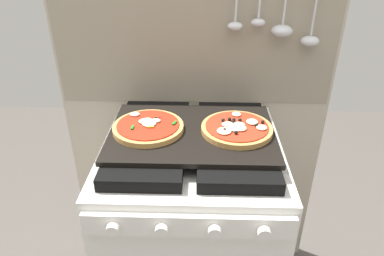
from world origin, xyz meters
name	(u,v)px	position (x,y,z in m)	size (l,w,h in m)	color
kitchen_backsplash	(195,118)	(0.00, 0.33, 0.79)	(1.10, 0.09, 1.55)	#B2A893
stove	(192,234)	(0.00, 0.00, 0.45)	(0.60, 0.64, 0.90)	white
baking_tray	(192,133)	(0.00, 0.00, 0.91)	(0.54, 0.38, 0.02)	black
pizza_left	(148,126)	(-0.14, 0.01, 0.93)	(0.23, 0.23, 0.03)	tan
pizza_right	(237,128)	(0.15, 0.00, 0.93)	(0.23, 0.23, 0.03)	#C18947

